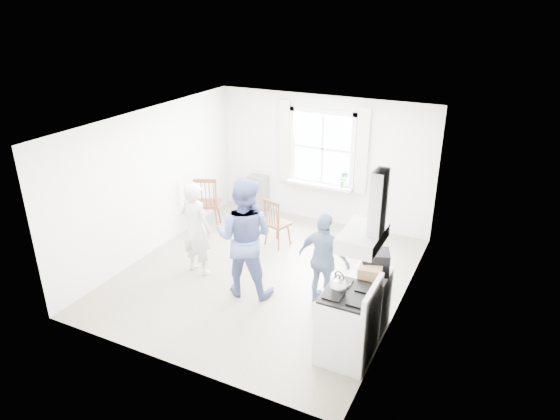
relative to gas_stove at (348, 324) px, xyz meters
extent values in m
cube|color=gray|center=(-1.91, 1.35, -0.49)|extent=(4.62, 5.12, 0.02)
cube|color=silver|center=(-1.91, 3.87, 0.82)|extent=(4.62, 0.04, 2.64)
cube|color=silver|center=(-1.91, -1.17, 0.82)|extent=(4.62, 0.04, 2.64)
cube|color=silver|center=(-4.18, 1.35, 0.82)|extent=(0.04, 5.12, 2.64)
cube|color=silver|center=(0.36, 1.35, 0.82)|extent=(0.04, 5.12, 2.64)
cube|color=white|center=(-1.91, 1.35, 2.13)|extent=(4.62, 5.12, 0.02)
cube|color=white|center=(-1.91, 3.83, 1.07)|extent=(1.20, 0.02, 1.40)
cube|color=silver|center=(-1.91, 3.80, 1.81)|extent=(1.38, 0.09, 0.09)
cube|color=silver|center=(-1.91, 3.80, 0.32)|extent=(1.38, 0.09, 0.09)
cube|color=silver|center=(-2.56, 3.80, 1.07)|extent=(0.09, 0.09, 1.58)
cube|color=silver|center=(-1.27, 3.80, 1.07)|extent=(0.09, 0.09, 1.58)
cube|color=silver|center=(-1.91, 3.73, 0.34)|extent=(1.38, 0.24, 0.06)
cube|color=beige|center=(-2.73, 3.79, 1.12)|extent=(0.24, 0.05, 1.70)
cube|color=beige|center=(-1.09, 3.79, 1.12)|extent=(0.24, 0.05, 1.70)
cube|color=silver|center=(0.11, 0.00, 1.26)|extent=(0.45, 0.76, 0.18)
cube|color=silver|center=(0.26, 0.00, 1.73)|extent=(0.14, 0.30, 0.76)
cube|color=slate|center=(-3.31, 3.68, -0.08)|extent=(0.40, 0.30, 0.80)
cube|color=silver|center=(-0.01, 0.00, -0.02)|extent=(0.65, 0.76, 0.92)
cube|color=black|center=(-0.01, 0.00, 0.45)|extent=(0.61, 0.72, 0.03)
cube|color=silver|center=(0.29, 0.00, 0.54)|extent=(0.06, 0.76, 0.20)
cylinder|color=silver|center=(-0.35, 0.00, 0.22)|extent=(0.02, 0.61, 0.02)
sphere|color=silver|center=(-0.13, -0.07, 0.57)|extent=(0.22, 0.22, 0.22)
cylinder|color=silver|center=(-0.13, -0.07, 0.51)|extent=(0.20, 0.20, 0.04)
torus|color=black|center=(-0.13, -0.07, 0.71)|extent=(0.14, 0.05, 0.14)
cube|color=silver|center=(0.07, 0.70, -0.03)|extent=(0.50, 0.55, 0.90)
cube|color=black|center=(0.11, 0.71, 0.50)|extent=(0.44, 0.41, 0.17)
cube|color=black|center=(0.11, 0.71, 0.66)|extent=(0.44, 0.41, 0.15)
cube|color=#9A714A|center=(0.11, 0.48, 0.51)|extent=(0.32, 0.24, 0.19)
cube|color=#4E2719|center=(-3.81, 2.52, 0.02)|extent=(0.61, 0.60, 0.06)
cube|color=#4E2719|center=(-3.73, 2.33, 0.32)|extent=(0.44, 0.25, 0.61)
cylinder|color=#4E2719|center=(-3.81, 2.52, -0.24)|extent=(0.04, 0.04, 0.48)
cube|color=#4E2719|center=(-2.21, 2.43, -0.05)|extent=(0.50, 0.48, 0.05)
cube|color=#4E2719|center=(-2.26, 2.26, 0.21)|extent=(0.39, 0.17, 0.52)
cylinder|color=#4E2719|center=(-2.21, 2.43, -0.28)|extent=(0.03, 0.03, 0.41)
imported|color=silver|center=(-2.97, 0.93, 0.33)|extent=(0.66, 0.66, 1.62)
imported|color=#4D5B90|center=(-1.94, 0.75, 0.47)|extent=(1.09, 1.09, 1.91)
imported|color=navy|center=(-0.74, 1.02, 0.25)|extent=(0.98, 0.98, 1.46)
imported|color=#34763B|center=(-1.40, 3.71, 0.53)|extent=(0.20, 0.20, 0.34)
camera|label=1|loc=(1.55, -5.10, 3.86)|focal=32.00mm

